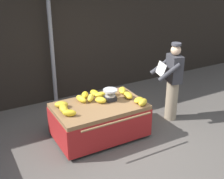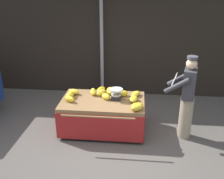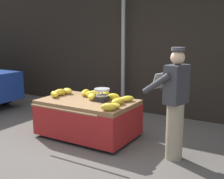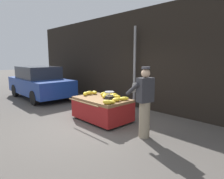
{
  "view_description": "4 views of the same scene",
  "coord_description": "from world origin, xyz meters",
  "px_view_note": "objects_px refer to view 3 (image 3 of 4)",
  "views": [
    {
      "loc": [
        -2.58,
        -3.93,
        3.3
      ],
      "look_at": [
        0.07,
        0.85,
        0.91
      ],
      "focal_mm": 48.87,
      "sensor_mm": 36.0,
      "label": 1
    },
    {
      "loc": [
        0.44,
        -4.24,
        3.01
      ],
      "look_at": [
        -0.06,
        0.71,
        0.97
      ],
      "focal_mm": 42.7,
      "sensor_mm": 36.0,
      "label": 2
    },
    {
      "loc": [
        2.78,
        -3.45,
        1.93
      ],
      "look_at": [
        0.29,
        0.73,
        0.96
      ],
      "focal_mm": 46.39,
      "sensor_mm": 36.0,
      "label": 3
    },
    {
      "loc": [
        4.18,
        -3.02,
        1.92
      ],
      "look_at": [
        0.27,
        0.69,
        1.04
      ],
      "focal_mm": 31.19,
      "sensor_mm": 36.0,
      "label": 4
    }
  ],
  "objects_px": {
    "banana_bunch_1": "(60,92)",
    "banana_bunch_11": "(92,97)",
    "street_pole": "(123,49)",
    "banana_bunch_7": "(113,97)",
    "banana_bunch_5": "(92,94)",
    "weighing_scale": "(102,95)",
    "banana_bunch_12": "(113,106)",
    "banana_bunch_3": "(104,95)",
    "banana_bunch_13": "(127,99)",
    "banana_bunch_10": "(118,101)",
    "banana_bunch_2": "(105,94)",
    "vendor_person": "(175,103)",
    "banana_bunch_0": "(109,107)",
    "banana_bunch_4": "(97,92)",
    "banana_bunch_9": "(54,94)",
    "banana_bunch_6": "(85,93)",
    "banana_cart": "(88,110)",
    "banana_bunch_8": "(68,91)"
  },
  "relations": [
    {
      "from": "banana_bunch_7",
      "to": "banana_bunch_9",
      "type": "xyz_separation_m",
      "value": [
        -1.08,
        -0.4,
        -0.0
      ]
    },
    {
      "from": "banana_bunch_1",
      "to": "banana_bunch_11",
      "type": "xyz_separation_m",
      "value": [
        0.76,
        0.01,
        -0.0
      ]
    },
    {
      "from": "street_pole",
      "to": "banana_bunch_10",
      "type": "distance_m",
      "value": 2.19
    },
    {
      "from": "banana_bunch_12",
      "to": "banana_bunch_3",
      "type": "bearing_deg",
      "value": 133.9
    },
    {
      "from": "banana_cart",
      "to": "banana_bunch_6",
      "type": "relative_size",
      "value": 6.23
    },
    {
      "from": "banana_bunch_9",
      "to": "banana_bunch_13",
      "type": "bearing_deg",
      "value": 17.26
    },
    {
      "from": "banana_bunch_5",
      "to": "banana_bunch_8",
      "type": "xyz_separation_m",
      "value": [
        -0.61,
        0.01,
        -0.01
      ]
    },
    {
      "from": "banana_bunch_4",
      "to": "banana_bunch_13",
      "type": "bearing_deg",
      "value": -12.71
    },
    {
      "from": "banana_cart",
      "to": "banana_bunch_4",
      "type": "distance_m",
      "value": 0.51
    },
    {
      "from": "banana_bunch_1",
      "to": "banana_bunch_11",
      "type": "height_order",
      "value": "banana_bunch_1"
    },
    {
      "from": "banana_bunch_6",
      "to": "banana_bunch_1",
      "type": "bearing_deg",
      "value": -152.36
    },
    {
      "from": "banana_bunch_9",
      "to": "banana_bunch_3",
      "type": "bearing_deg",
      "value": 27.51
    },
    {
      "from": "banana_bunch_2",
      "to": "vendor_person",
      "type": "height_order",
      "value": "vendor_person"
    },
    {
      "from": "weighing_scale",
      "to": "banana_bunch_3",
      "type": "xyz_separation_m",
      "value": [
        -0.11,
        0.22,
        -0.06
      ]
    },
    {
      "from": "banana_bunch_7",
      "to": "banana_bunch_8",
      "type": "xyz_separation_m",
      "value": [
        -1.08,
        -0.0,
        -0.01
      ]
    },
    {
      "from": "banana_bunch_7",
      "to": "banana_bunch_9",
      "type": "bearing_deg",
      "value": -159.83
    },
    {
      "from": "banana_bunch_2",
      "to": "banana_bunch_7",
      "type": "xyz_separation_m",
      "value": [
        0.3,
        -0.17,
        0.01
      ]
    },
    {
      "from": "banana_bunch_8",
      "to": "banana_bunch_13",
      "type": "distance_m",
      "value": 1.35
    },
    {
      "from": "banana_bunch_11",
      "to": "banana_bunch_8",
      "type": "bearing_deg",
      "value": 165.26
    },
    {
      "from": "banana_bunch_0",
      "to": "banana_bunch_10",
      "type": "height_order",
      "value": "banana_bunch_0"
    },
    {
      "from": "banana_bunch_4",
      "to": "banana_bunch_13",
      "type": "height_order",
      "value": "banana_bunch_4"
    },
    {
      "from": "banana_bunch_7",
      "to": "vendor_person",
      "type": "height_order",
      "value": "vendor_person"
    },
    {
      "from": "banana_bunch_4",
      "to": "banana_bunch_9",
      "type": "xyz_separation_m",
      "value": [
        -0.57,
        -0.59,
        0.01
      ]
    },
    {
      "from": "banana_bunch_4",
      "to": "banana_bunch_8",
      "type": "distance_m",
      "value": 0.61
    },
    {
      "from": "street_pole",
      "to": "banana_bunch_3",
      "type": "distance_m",
      "value": 1.78
    },
    {
      "from": "banana_cart",
      "to": "banana_bunch_9",
      "type": "height_order",
      "value": "banana_bunch_9"
    },
    {
      "from": "street_pole",
      "to": "vendor_person",
      "type": "xyz_separation_m",
      "value": [
        1.95,
        -1.93,
        -0.65
      ]
    },
    {
      "from": "banana_cart",
      "to": "vendor_person",
      "type": "distance_m",
      "value": 1.73
    },
    {
      "from": "banana_bunch_2",
      "to": "banana_bunch_0",
      "type": "bearing_deg",
      "value": -54.21
    },
    {
      "from": "banana_bunch_9",
      "to": "banana_cart",
      "type": "bearing_deg",
      "value": 12.71
    },
    {
      "from": "banana_bunch_1",
      "to": "banana_bunch_5",
      "type": "bearing_deg",
      "value": 16.94
    },
    {
      "from": "weighing_scale",
      "to": "banana_bunch_7",
      "type": "relative_size",
      "value": 1.28
    },
    {
      "from": "banana_bunch_6",
      "to": "banana_bunch_8",
      "type": "height_order",
      "value": "banana_bunch_6"
    },
    {
      "from": "banana_bunch_5",
      "to": "banana_bunch_13",
      "type": "distance_m",
      "value": 0.74
    },
    {
      "from": "banana_bunch_0",
      "to": "vendor_person",
      "type": "height_order",
      "value": "vendor_person"
    },
    {
      "from": "banana_bunch_10",
      "to": "banana_bunch_12",
      "type": "bearing_deg",
      "value": -75.09
    },
    {
      "from": "weighing_scale",
      "to": "banana_bunch_8",
      "type": "height_order",
      "value": "weighing_scale"
    },
    {
      "from": "banana_bunch_0",
      "to": "banana_bunch_6",
      "type": "xyz_separation_m",
      "value": [
        -0.96,
        0.7,
        0.0
      ]
    },
    {
      "from": "street_pole",
      "to": "banana_bunch_6",
      "type": "distance_m",
      "value": 1.73
    },
    {
      "from": "banana_bunch_8",
      "to": "banana_bunch_13",
      "type": "relative_size",
      "value": 0.89
    },
    {
      "from": "banana_bunch_7",
      "to": "banana_bunch_0",
      "type": "bearing_deg",
      "value": -65.4
    },
    {
      "from": "banana_bunch_5",
      "to": "banana_bunch_12",
      "type": "bearing_deg",
      "value": -33.69
    },
    {
      "from": "banana_bunch_13",
      "to": "banana_bunch_3",
      "type": "bearing_deg",
      "value": 177.99
    },
    {
      "from": "weighing_scale",
      "to": "vendor_person",
      "type": "distance_m",
      "value": 1.42
    },
    {
      "from": "weighing_scale",
      "to": "banana_bunch_10",
      "type": "bearing_deg",
      "value": -10.94
    },
    {
      "from": "street_pole",
      "to": "banana_bunch_7",
      "type": "distance_m",
      "value": 1.88
    },
    {
      "from": "banana_bunch_3",
      "to": "banana_bunch_7",
      "type": "bearing_deg",
      "value": -9.69
    },
    {
      "from": "banana_cart",
      "to": "banana_bunch_4",
      "type": "xyz_separation_m",
      "value": [
        -0.1,
        0.44,
        0.24
      ]
    },
    {
      "from": "banana_cart",
      "to": "banana_bunch_6",
      "type": "xyz_separation_m",
      "value": [
        -0.25,
        0.28,
        0.25
      ]
    },
    {
      "from": "banana_cart",
      "to": "banana_bunch_2",
      "type": "xyz_separation_m",
      "value": [
        0.11,
        0.42,
        0.24
      ]
    }
  ]
}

